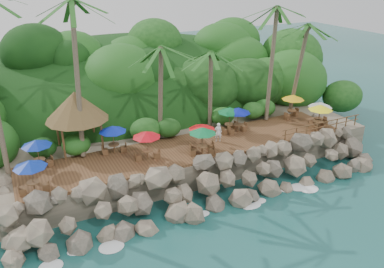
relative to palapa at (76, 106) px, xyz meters
name	(u,v)px	position (x,y,z in m)	size (l,w,h in m)	color
ground	(231,211)	(7.84, -9.59, -5.79)	(140.00, 140.00, 0.00)	#19514F
land_base	(148,120)	(7.84, 6.41, -4.74)	(32.00, 25.20, 2.10)	gray
jungle_hill	(126,107)	(7.84, 13.91, -5.79)	(44.80, 28.00, 15.40)	#143811
seawall	(217,183)	(7.84, -7.59, -4.64)	(29.00, 4.00, 2.30)	gray
terrace	(192,148)	(7.84, -3.59, -3.59)	(26.00, 5.00, 0.20)	brown
jungle_foliage	(152,133)	(7.84, 5.41, -5.79)	(44.00, 16.00, 12.00)	#143811
foam_line	(229,209)	(7.84, -9.29, -5.76)	(25.20, 0.80, 0.06)	white
palms	(180,22)	(8.24, -0.81, 5.63)	(31.07, 6.98, 13.09)	brown
palapa	(76,106)	(0.00, 0.00, 0.00)	(4.72, 4.72, 4.60)	brown
dining_clusters	(204,123)	(8.84, -3.64, -1.64)	(25.66, 5.26, 2.23)	brown
railing	(322,126)	(18.90, -5.94, -2.88)	(8.30, 0.10, 1.00)	brown
waiter	(218,132)	(10.20, -3.55, -2.69)	(0.58, 0.38, 1.60)	white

